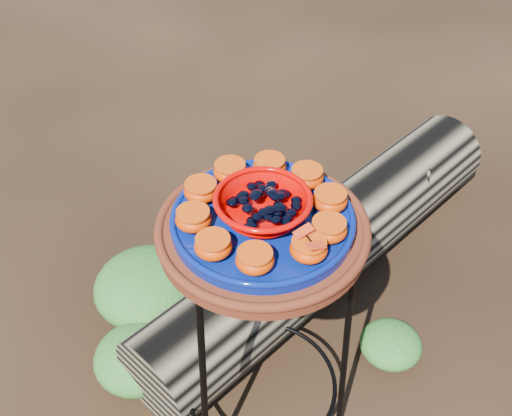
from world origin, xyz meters
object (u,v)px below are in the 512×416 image
object	(u,v)px
plant_stand	(262,338)
cobalt_plate	(263,221)
terracotta_saucer	(263,232)
driftwood_log	(326,245)
red_bowl	(263,207)

from	to	relation	value
plant_stand	cobalt_plate	size ratio (longest dim) A/B	1.86
terracotta_saucer	plant_stand	bearing A→B (deg)	0.00
cobalt_plate	terracotta_saucer	bearing A→B (deg)	0.00
terracotta_saucer	driftwood_log	size ratio (longest dim) A/B	0.29
plant_stand	terracotta_saucer	xyz separation A→B (m)	(0.00, 0.00, 0.37)
plant_stand	red_bowl	size ratio (longest dim) A/B	3.71
cobalt_plate	red_bowl	world-z (taller)	red_bowl
plant_stand	terracotta_saucer	world-z (taller)	terracotta_saucer
cobalt_plate	red_bowl	bearing A→B (deg)	0.00
terracotta_saucer	red_bowl	bearing A→B (deg)	0.00
red_bowl	driftwood_log	distance (m)	0.86
cobalt_plate	red_bowl	xyz separation A→B (m)	(0.00, 0.00, 0.04)
red_bowl	terracotta_saucer	bearing A→B (deg)	0.00
driftwood_log	red_bowl	bearing A→B (deg)	-132.61
cobalt_plate	driftwood_log	distance (m)	0.84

